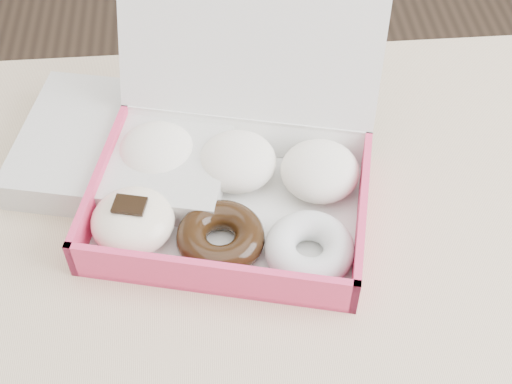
{
  "coord_description": "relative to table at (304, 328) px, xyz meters",
  "views": [
    {
      "loc": [
        -0.09,
        -0.4,
        1.37
      ],
      "look_at": [
        -0.05,
        0.11,
        0.78
      ],
      "focal_mm": 50.0,
      "sensor_mm": 36.0,
      "label": 1
    }
  ],
  "objects": [
    {
      "name": "newspapers",
      "position": [
        -0.19,
        0.2,
        0.1
      ],
      "size": [
        0.28,
        0.25,
        0.04
      ],
      "primitive_type": "cube",
      "rotation": [
        0.0,
        0.0,
        -0.22
      ],
      "color": "white",
      "rests_on": "table"
    },
    {
      "name": "donut_box",
      "position": [
        -0.07,
        0.13,
        0.11
      ],
      "size": [
        0.35,
        0.34,
        0.21
      ],
      "rotation": [
        0.0,
        0.0,
        -0.24
      ],
      "color": "white",
      "rests_on": "table"
    },
    {
      "name": "table",
      "position": [
        0.0,
        0.0,
        0.0
      ],
      "size": [
        1.2,
        0.8,
        0.75
      ],
      "color": "tan",
      "rests_on": "ground"
    }
  ]
}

